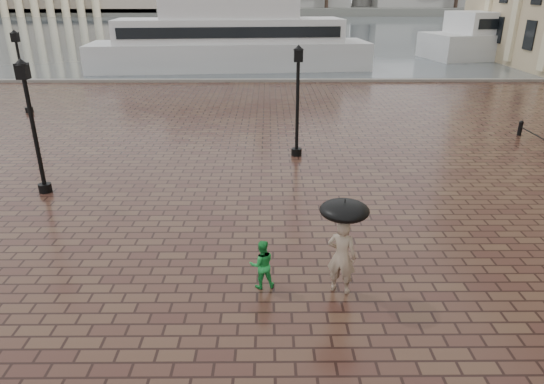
{
  "coord_description": "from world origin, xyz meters",
  "views": [
    {
      "loc": [
        1.8,
        -5.71,
        6.52
      ],
      "look_at": [
        1.9,
        6.56,
        1.4
      ],
      "focal_mm": 32.0,
      "sensor_mm": 36.0,
      "label": 1
    }
  ],
  "objects": [
    {
      "name": "harbour_water",
      "position": [
        0.0,
        92.0,
        0.0
      ],
      "size": [
        240.0,
        240.0,
        0.0
      ],
      "primitive_type": "plane",
      "color": "#4A5559",
      "rests_on": "ground"
    },
    {
      "name": "child_pedestrian",
      "position": [
        1.64,
        4.08,
        0.61
      ],
      "size": [
        0.66,
        0.56,
        1.21
      ],
      "primitive_type": "imported",
      "rotation": [
        0.0,
        0.0,
        3.33
      ],
      "color": "green",
      "rests_on": "ground"
    },
    {
      "name": "umbrella",
      "position": [
        3.46,
        3.89,
        2.07
      ],
      "size": [
        1.1,
        1.1,
        1.18
      ],
      "color": "black",
      "rests_on": "ground"
    },
    {
      "name": "quay_edge",
      "position": [
        0.0,
        32.0,
        0.0
      ],
      "size": [
        80.0,
        0.6,
        0.3
      ],
      "primitive_type": "cube",
      "color": "slate",
      "rests_on": "ground"
    },
    {
      "name": "ferry_near",
      "position": [
        -1.51,
        38.6,
        2.39
      ],
      "size": [
        24.66,
        8.02,
        7.95
      ],
      "rotation": [
        0.0,
        0.0,
        0.09
      ],
      "color": "silver",
      "rests_on": "ground"
    },
    {
      "name": "far_shore",
      "position": [
        0.0,
        160.0,
        1.0
      ],
      "size": [
        300.0,
        60.0,
        2.0
      ],
      "primitive_type": "cube",
      "color": "#4C4C47",
      "rests_on": "ground"
    },
    {
      "name": "street_lamps",
      "position": [
        -5.0,
        15.33,
        2.33
      ],
      "size": [
        15.44,
        12.44,
        4.4
      ],
      "color": "black",
      "rests_on": "ground"
    },
    {
      "name": "adult_pedestrian",
      "position": [
        3.46,
        3.89,
        0.92
      ],
      "size": [
        0.79,
        0.66,
        1.83
      ],
      "primitive_type": "imported",
      "rotation": [
        0.0,
        0.0,
        2.74
      ],
      "color": "tan",
      "rests_on": "ground"
    }
  ]
}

